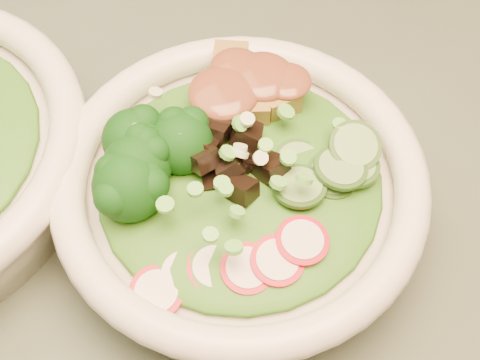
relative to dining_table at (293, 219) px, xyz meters
name	(u,v)px	position (x,y,z in m)	size (l,w,h in m)	color
dining_table	(293,219)	(0.00, 0.00, 0.00)	(1.20, 0.80, 0.75)	black
salad_bowl	(240,195)	(-0.07, -0.05, 0.15)	(0.26, 0.26, 0.07)	white
lettuce_bed	(240,179)	(-0.07, -0.05, 0.17)	(0.20, 0.20, 0.02)	#1C6314
broccoli_florets	(149,170)	(-0.13, -0.03, 0.19)	(0.08, 0.07, 0.04)	black
radish_slices	(245,262)	(-0.08, -0.11, 0.18)	(0.11, 0.04, 0.02)	#A90D1D
cucumber_slices	(334,171)	(-0.01, -0.07, 0.18)	(0.07, 0.07, 0.03)	#71A159
mushroom_heap	(240,154)	(-0.06, -0.03, 0.19)	(0.07, 0.07, 0.04)	black
tofu_cubes	(242,99)	(-0.05, 0.01, 0.18)	(0.09, 0.06, 0.03)	olive
peanut_sauce	(242,88)	(-0.05, 0.01, 0.20)	(0.07, 0.05, 0.02)	brown
scallion_garnish	(240,160)	(-0.07, -0.05, 0.20)	(0.19, 0.19, 0.02)	#62BD42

